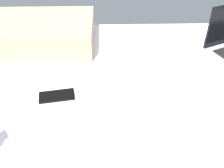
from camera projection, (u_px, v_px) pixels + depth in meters
bed_mattress at (150, 121)px, 112.34cm from camera, size 180.00×140.00×18.00cm
cell_phone at (57, 96)px, 110.25cm from camera, size 14.93×9.00×0.80cm
pillow at (42, 33)px, 139.63cm from camera, size 52.00×36.00×13.00cm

